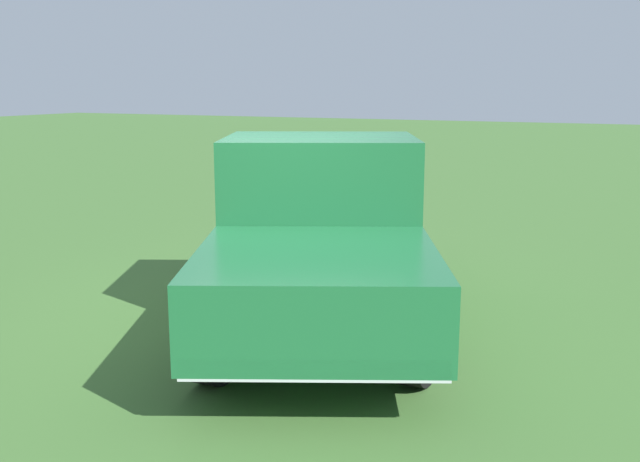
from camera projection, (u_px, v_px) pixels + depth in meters
The scene contains 2 objects.
ground_plane at pixel (271, 308), 7.72m from camera, with size 80.00×80.00×0.00m, color #3D662D.
pickup_truck at pixel (320, 225), 7.31m from camera, with size 5.37×3.78×1.80m.
Camera 1 is at (-6.50, -3.60, 2.32)m, focal length 41.02 mm.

